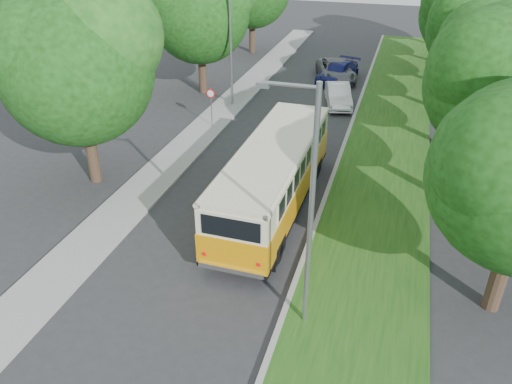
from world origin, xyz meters
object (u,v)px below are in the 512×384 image
(lamppost_far, at_px, (229,44))
(car_white, at_px, (338,95))
(car_grey, at_px, (336,70))
(car_blue, at_px, (338,72))
(car_silver, at_px, (296,140))
(lamppost_near, at_px, (308,207))
(vintage_bus, at_px, (274,179))

(lamppost_far, xyz_separation_m, car_white, (6.94, 2.09, -3.41))
(car_white, bearing_deg, car_grey, 86.01)
(car_blue, bearing_deg, car_white, -65.33)
(car_silver, bearing_deg, car_blue, 79.83)
(car_white, distance_m, car_grey, 5.84)
(lamppost_near, xyz_separation_m, lamppost_far, (-8.91, 18.50, -0.25))
(car_white, bearing_deg, lamppost_far, -177.73)
(lamppost_far, relative_size, car_grey, 1.41)
(vintage_bus, xyz_separation_m, car_grey, (-0.37, 19.97, -0.84))
(car_silver, distance_m, car_blue, 13.28)
(car_white, distance_m, car_blue, 5.39)
(car_silver, bearing_deg, vintage_bus, -95.49)
(car_grey, bearing_deg, vintage_bus, -108.56)
(lamppost_far, bearing_deg, car_white, 16.79)
(vintage_bus, bearing_deg, car_white, 88.22)
(lamppost_near, distance_m, vintage_bus, 7.44)
(lamppost_far, height_order, car_silver, lamppost_far)
(lamppost_near, distance_m, lamppost_far, 20.53)
(vintage_bus, relative_size, car_blue, 2.19)
(lamppost_near, xyz_separation_m, vintage_bus, (-2.67, 6.36, -2.78))
(car_blue, xyz_separation_m, car_grey, (-0.20, 0.41, 0.03))
(car_silver, xyz_separation_m, car_grey, (0.04, 13.69, 0.08))
(lamppost_near, bearing_deg, vintage_bus, 112.79)
(vintage_bus, distance_m, car_grey, 19.99)
(vintage_bus, bearing_deg, lamppost_far, 118.21)
(lamppost_near, bearing_deg, car_blue, 96.23)
(car_white, bearing_deg, lamppost_near, -99.05)
(lamppost_near, height_order, car_silver, lamppost_near)
(car_blue, relative_size, car_grey, 0.92)
(car_white, xyz_separation_m, car_grey, (-1.07, 5.74, 0.04))
(car_white, height_order, car_blue, car_blue)
(lamppost_near, height_order, lamppost_far, lamppost_near)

